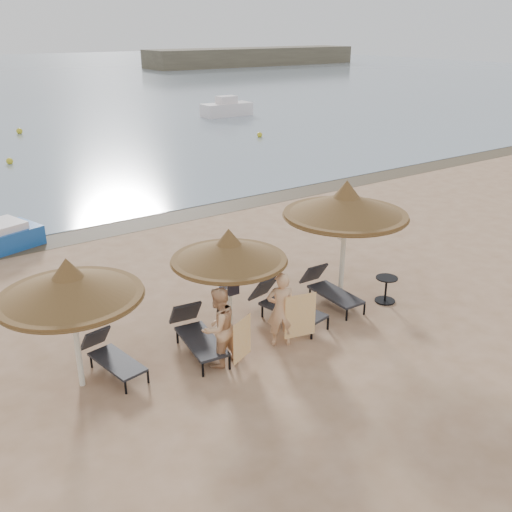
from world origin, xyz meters
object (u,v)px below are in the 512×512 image
Objects in this scene: palapa_left at (69,286)px; lounger_near_right at (284,303)px; person_right at (281,304)px; person_left at (218,321)px; palapa_right at (346,205)px; lounger_near_left at (196,333)px; palapa_center at (229,251)px; lounger_far_right at (329,288)px; side_table at (386,290)px; lounger_far_left at (111,355)px.

lounger_near_right is at bearing -0.99° from palapa_left.
person_left is at bearing 25.71° from person_right.
palapa_left is 0.87× the size of palapa_right.
person_right is at bearing -21.20° from lounger_near_left.
palapa_center reaches higher than person_right.
lounger_near_right is 1.10× the size of lounger_far_right.
side_table is (4.19, -0.88, -1.74)m from palapa_center.
palapa_left is at bearing -179.33° from palapa_center.
palapa_right is 4.66× the size of side_table.
lounger_far_left reaches higher than side_table.
lounger_far_left is at bearing 171.74° from side_table.
lounger_near_left is 1.06× the size of lounger_far_right.
palapa_right reaches higher than lounger_near_left.
lounger_far_right is at bearing -179.92° from person_left.
side_table is at bearing 167.80° from person_left.
lounger_near_left is 0.96× the size of lounger_near_right.
side_table is 0.34× the size of person_right.
person_right reaches higher than lounger_near_right.
lounger_far_right is at bearing -1.07° from palapa_center.
palapa_center is at bearing 15.82° from lounger_near_left.
lounger_near_left is 3.93m from lounger_far_right.
lounger_near_left is 1.01× the size of person_left.
palapa_left is at bearing -175.15° from lounger_far_left.
person_left is 1.55m from person_right.
side_table is (7.71, -0.84, -1.85)m from palapa_left.
person_right reaches higher than side_table.
person_left is at bearing -179.23° from side_table.
lounger_far_right is at bearing -127.77° from person_right.
palapa_center is at bearing -179.49° from palapa_right.
lounger_near_left is (2.55, -0.10, -1.77)m from palapa_left.
lounger_near_right is at bearing 7.78° from lounger_near_left.
palapa_center is 0.82× the size of palapa_right.
person_left reaches higher than lounger_far_left.
person_right is at bearing -177.41° from side_table.
lounger_near_right is 1.05× the size of person_right.
person_right is at bearing -13.36° from palapa_left.
palapa_right is at bearing 0.51° from palapa_center.
person_right reaches higher than lounger_near_left.
palapa_left is 1.36× the size of person_left.
palapa_left is 7.00m from palapa_right.
lounger_near_left is (1.86, -0.28, 0.05)m from lounger_far_left.
lounger_near_right is at bearing -175.50° from lounger_far_right.
lounger_near_left reaches higher than lounger_far_left.
person_left is (2.65, -0.90, -1.16)m from palapa_left.
lounger_far_left is at bearing 164.81° from lounger_near_right.
person_right is at bearing -155.11° from lounger_far_right.
palapa_right reaches higher than lounger_far_right.
side_table is at bearing -6.19° from palapa_left.
side_table is 0.33× the size of person_left.
person_left is at bearing -172.31° from lounger_near_right.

